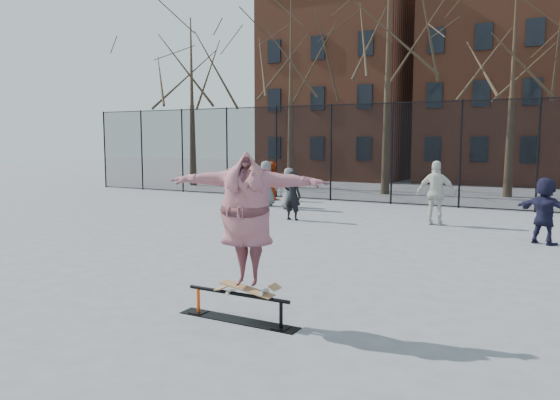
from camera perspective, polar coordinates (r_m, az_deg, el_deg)
The scene contains 13 objects.
ground at distance 9.74m, azimuth -3.75°, elevation -8.84°, with size 100.00×100.00×0.00m, color #5B5B60.
skate_rail at distance 7.88m, azimuth -4.42°, elevation -11.34°, with size 1.87×0.29×0.41m.
skateboard at distance 7.71m, azimuth -3.46°, elevation -9.38°, with size 0.87×0.21×0.10m, color brown, non-canonical shape.
skater at distance 7.50m, azimuth -3.51°, elevation -2.23°, with size 2.26×0.61×1.84m, color #68378B.
bystander_grey at distance 19.95m, azimuth 0.92°, elevation 1.22°, with size 0.74×0.48×1.52m, color slate.
bystander_black at distance 17.25m, azimuth 1.30°, elevation 0.48°, with size 0.57×0.38×1.57m, color black.
bystander_red at distance 22.96m, azimuth -0.85°, elevation 2.02°, with size 0.79×0.61×1.62m, color #9E2E0D.
bystander_white at distance 16.90m, azimuth 16.02°, elevation 0.71°, with size 1.13×0.47×1.92m, color silver.
bystander_navy at distance 14.76m, azimuth 25.94°, elevation -1.01°, with size 1.53×0.49×1.65m, color #191831.
bystander_extra at distance 20.90m, azimuth -1.45°, elevation 1.75°, with size 0.85×0.55×1.74m, color #5E5E63.
fence at distance 21.54m, azimuth 15.15°, elevation 4.82°, with size 34.03×0.07×4.00m.
tree_row at distance 26.08m, azimuth 17.23°, elevation 16.70°, with size 33.66×7.46×10.67m.
rowhouses at distance 34.38m, azimuth 21.81°, elevation 11.79°, with size 29.00×7.00×13.00m.
Camera 1 is at (5.06, -7.92, 2.56)m, focal length 35.00 mm.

